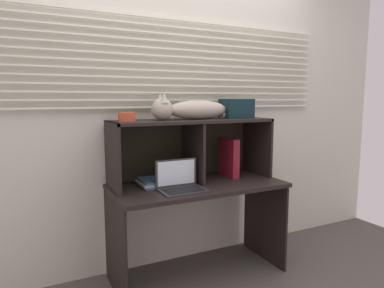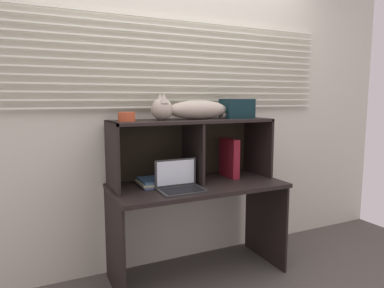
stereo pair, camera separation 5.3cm
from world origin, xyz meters
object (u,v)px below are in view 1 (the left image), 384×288
Objects in this scene: cat at (191,110)px; book_stack at (150,183)px; small_basket at (127,117)px; storage_box at (236,109)px; binder_upright at (229,158)px; laptop at (180,184)px.

book_stack is at bearing -179.88° from cat.
storage_box is (0.89, 0.00, 0.05)m from small_basket.
cat is at bearing 180.00° from storage_box.
cat is at bearing 0.00° from small_basket.
cat is 2.71× the size of binder_upright.
laptop is 1.32× the size of book_stack.
binder_upright is (0.34, 0.00, -0.39)m from cat.
laptop is 2.66× the size of small_basket.
cat reaches higher than laptop.
laptop is at bearing -161.23° from storage_box.
cat reaches higher than book_stack.
binder_upright is (0.52, 0.20, 0.11)m from laptop.
binder_upright is at bearing 0.06° from book_stack.
book_stack is at bearing 128.00° from laptop.
storage_box is at bearing 0.00° from small_basket.
book_stack is 0.99× the size of storage_box.
laptop is at bearing -52.00° from book_stack.
cat is 7.13× the size of small_basket.
small_basket reaches higher than binder_upright.
laptop is (-0.18, -0.20, -0.51)m from cat.
cat reaches higher than small_basket.
cat reaches higher than binder_upright.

